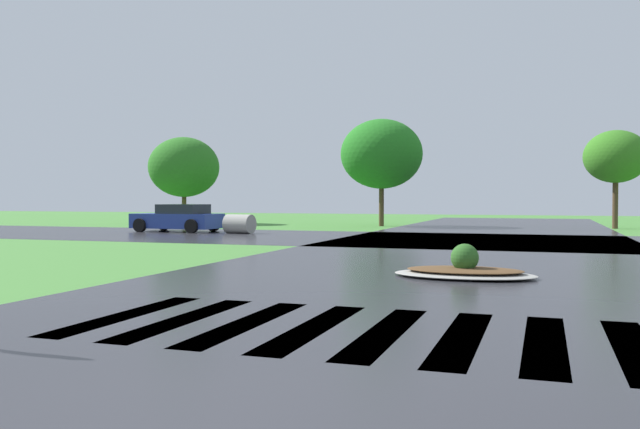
{
  "coord_description": "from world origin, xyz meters",
  "views": [
    {
      "loc": [
        2.23,
        -3.9,
        1.6
      ],
      "look_at": [
        -2.38,
        9.68,
        1.24
      ],
      "focal_mm": 37.19,
      "sensor_mm": 36.0,
      "label": 1
    }
  ],
  "objects": [
    {
      "name": "crosswalk_stripes",
      "position": [
        0.0,
        3.77,
        0.0
      ],
      "size": [
        6.75,
        3.24,
        0.01
      ],
      "color": "white",
      "rests_on": "ground"
    },
    {
      "name": "asphalt_roadway",
      "position": [
        0.0,
        10.0,
        0.0
      ],
      "size": [
        10.94,
        80.0,
        0.01
      ],
      "primitive_type": "cube",
      "color": "#2B2B30",
      "rests_on": "ground"
    },
    {
      "name": "drainage_pipe_stack",
      "position": [
        -10.74,
        23.04,
        0.43
      ],
      "size": [
        1.39,
        1.04,
        0.86
      ],
      "color": "#9E9B93",
      "rests_on": "ground"
    },
    {
      "name": "background_treeline",
      "position": [
        -3.77,
        32.58,
        3.88
      ],
      "size": [
        40.72,
        4.97,
        6.05
      ],
      "color": "#4C3823",
      "rests_on": "ground"
    },
    {
      "name": "car_blue_compact",
      "position": [
        -14.17,
        23.55,
        0.62
      ],
      "size": [
        4.22,
        2.3,
        1.3
      ],
      "rotation": [
        0.0,
        0.0,
        3.09
      ],
      "color": "navy",
      "rests_on": "ground"
    },
    {
      "name": "median_island",
      "position": [
        0.72,
        9.6,
        0.14
      ],
      "size": [
        2.84,
        1.63,
        0.68
      ],
      "color": "#9E9B93",
      "rests_on": "ground"
    },
    {
      "name": "asphalt_cross_road",
      "position": [
        0.0,
        21.45,
        0.0
      ],
      "size": [
        90.0,
        9.84,
        0.01
      ],
      "primitive_type": "cube",
      "color": "#2B2B30",
      "rests_on": "ground"
    }
  ]
}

